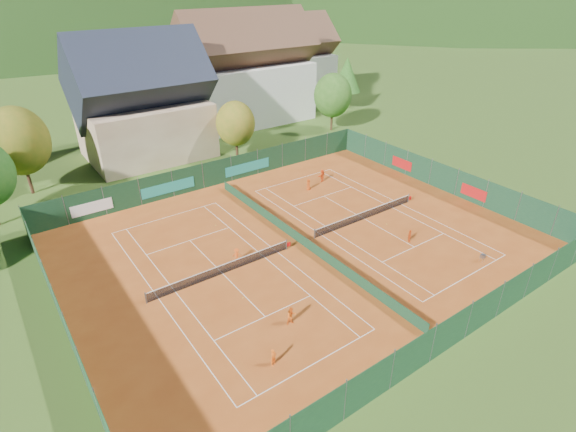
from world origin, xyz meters
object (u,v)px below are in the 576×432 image
at_px(hotel_block_a, 246,75).
at_px(ball_hopper, 483,256).
at_px(player_left_far, 237,255).
at_px(player_right_near, 410,236).
at_px(player_left_near, 273,357).
at_px(chalet, 143,106).
at_px(player_right_far_a, 309,184).
at_px(player_left_mid, 291,316).
at_px(hotel_block_b, 288,63).
at_px(player_right_far_b, 322,176).

xyz_separation_m(hotel_block_a, ball_hopper, (-5.11, -47.26, -6.83)).
relative_size(player_left_far, player_right_near, 1.01).
height_order(hotel_block_a, player_left_near, hotel_block_a).
bearing_deg(chalet, ball_hopper, -71.39).
height_order(hotel_block_a, player_right_far_a, hotel_block_a).
distance_m(chalet, hotel_block_a, 19.94).
bearing_deg(player_left_mid, hotel_block_a, 70.51).
bearing_deg(hotel_block_a, player_left_mid, -117.45).
bearing_deg(chalet, player_left_near, -99.83).
bearing_deg(hotel_block_b, player_left_far, -129.99).
relative_size(hotel_block_b, ball_hopper, 21.60).
relative_size(player_left_near, player_right_far_a, 0.94).
height_order(chalet, player_right_near, chalet).
bearing_deg(ball_hopper, chalet, 108.61).
xyz_separation_m(chalet, player_right_far_a, (10.66, -21.26, -5.95)).
relative_size(player_left_far, player_right_far_b, 0.82).
bearing_deg(chalet, player_right_far_b, -56.74).
height_order(player_left_far, player_right_near, player_left_far).
height_order(player_left_far, player_right_far_a, player_right_far_a).
relative_size(hotel_block_a, player_left_far, 17.47).
bearing_deg(hotel_block_b, ball_hopper, -109.07).
bearing_deg(player_right_near, ball_hopper, -117.09).
height_order(player_left_mid, player_right_far_a, player_left_mid).
relative_size(chalet, player_left_mid, 11.19).
bearing_deg(ball_hopper, player_left_near, 177.80).
relative_size(chalet, ball_hopper, 20.25).
height_order(hotel_block_b, player_right_far_b, hotel_block_b).
relative_size(hotel_block_a, player_right_near, 17.60).
bearing_deg(chalet, player_right_far_a, -63.37).
relative_size(hotel_block_b, player_right_near, 14.08).
bearing_deg(player_left_mid, player_right_far_b, 53.68).
xyz_separation_m(hotel_block_a, player_left_mid, (-22.89, -44.06, -6.66)).
xyz_separation_m(chalet, player_left_near, (-7.01, -40.46, -5.99)).
bearing_deg(hotel_block_b, player_right_near, -113.67).
bearing_deg(player_right_far_a, player_left_mid, 25.84).
xyz_separation_m(player_left_mid, player_right_far_a, (14.55, 16.80, -0.05)).
bearing_deg(player_left_mid, player_left_near, -134.50).
bearing_deg(chalet, player_left_far, -96.06).
bearing_deg(hotel_block_a, player_left_far, -122.23).
distance_m(player_left_near, player_right_far_a, 26.10).
bearing_deg(player_left_mid, ball_hopper, -2.24).
distance_m(chalet, ball_hopper, 43.96).
xyz_separation_m(hotel_block_b, player_left_far, (-36.08, -43.02, -6.00)).
distance_m(hotel_block_a, player_right_far_b, 27.77).
xyz_separation_m(player_right_near, player_right_far_b, (2.05, 15.09, 0.14)).
xyz_separation_m(chalet, hotel_block_b, (33.00, 14.00, -0.01)).
distance_m(hotel_block_a, player_right_far_a, 29.29).
xyz_separation_m(chalet, player_left_far, (-3.08, -29.02, -6.01)).
xyz_separation_m(player_left_near, player_right_far_a, (17.67, 19.20, 0.04)).
bearing_deg(hotel_block_b, player_right_far_b, -119.74).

